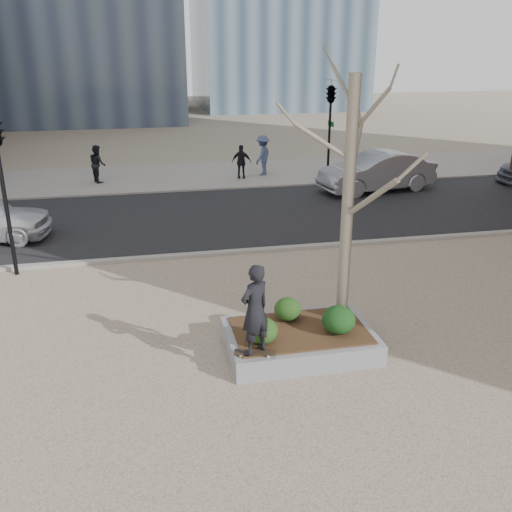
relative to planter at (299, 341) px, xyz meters
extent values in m
plane|color=tan|center=(-1.00, 0.00, -0.23)|extent=(120.00, 120.00, 0.00)
cube|color=black|center=(-1.00, 10.00, -0.21)|extent=(60.00, 8.00, 0.02)
cube|color=gray|center=(-1.00, 17.00, -0.21)|extent=(60.00, 6.00, 0.02)
cube|color=gray|center=(0.00, 0.00, 0.00)|extent=(3.00, 2.00, 0.45)
cube|color=#382314|center=(0.00, 0.00, 0.25)|extent=(2.70, 1.70, 0.04)
ellipsoid|color=#193410|center=(-0.87, -0.38, 0.53)|extent=(0.61, 0.61, 0.52)
ellipsoid|color=#193C13|center=(-0.14, 0.47, 0.51)|extent=(0.57, 0.57, 0.49)
ellipsoid|color=#113612|center=(0.72, -0.29, 0.55)|extent=(0.68, 0.68, 0.57)
imported|color=black|center=(-1.10, -0.76, 1.18)|extent=(0.77, 0.69, 1.77)
imported|color=#929399|center=(6.92, 12.38, 0.62)|extent=(5.21, 2.54, 1.64)
imported|color=black|center=(-4.79, 16.49, 0.64)|extent=(0.87, 0.98, 1.68)
imported|color=#3E4D71|center=(2.84, 16.41, 0.74)|extent=(1.28, 1.40, 1.89)
imported|color=black|center=(1.71, 15.85, 0.58)|extent=(0.99, 0.63, 1.56)
camera|label=1|loc=(-3.01, -10.00, 5.78)|focal=40.00mm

